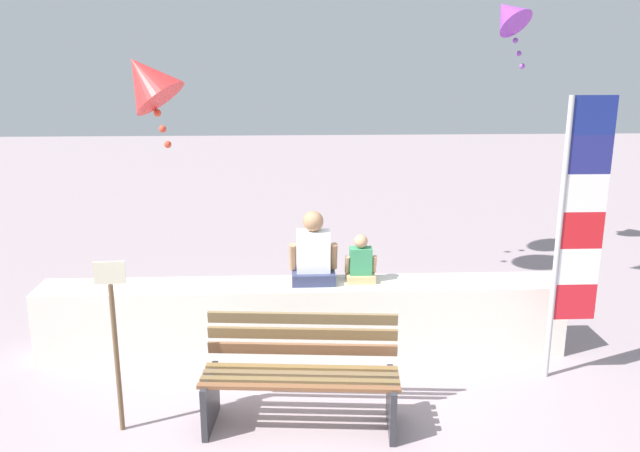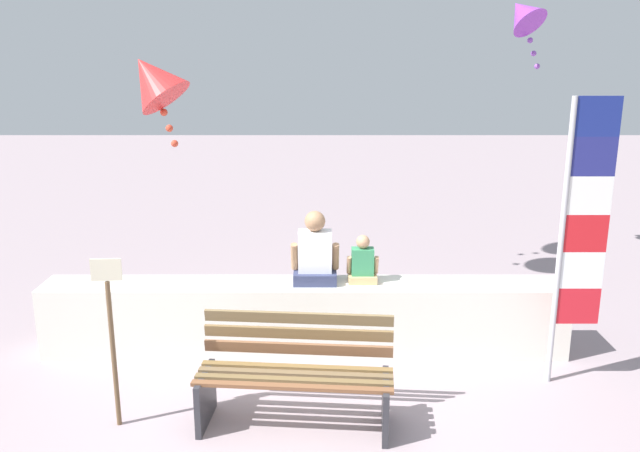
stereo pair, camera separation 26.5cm
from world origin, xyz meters
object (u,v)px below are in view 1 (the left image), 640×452
Objects in this scene: park_bench at (301,376)px; sign_post at (115,334)px; person_adult at (313,255)px; flag_banner at (575,223)px; person_child at (361,263)px; kite_red at (146,79)px; kite_purple at (509,14)px.

park_bench is 1.14× the size of sign_post.
flag_banner reaches higher than person_adult.
kite_red is at bearing 164.72° from person_child.
sign_post is at bearing -138.21° from person_adult.
park_bench is at bearing -96.24° from person_adult.
flag_banner is at bearing -20.62° from person_child.
sign_post is at bearing -88.50° from kite_red.
kite_purple is at bearing 29.97° from kite_red.
person_adult reaches higher than park_bench.
park_bench is 1.52× the size of kite_purple.
person_adult is 2.49m from flag_banner.
flag_banner is 2.44× the size of kite_purple.
sign_post is at bearing -169.29° from flag_banner.
flag_banner reaches higher than park_bench.
person_child is 0.19× the size of flag_banner.
kite_red is at bearing -150.03° from kite_purple.
park_bench is 1.45× the size of kite_red.
kite_purple reaches higher than person_adult.
park_bench is at bearing -52.53° from kite_red.
person_child is 4.76m from kite_purple.
kite_red is at bearing 160.62° from person_adult.
person_child is 2.87m from kite_red.
sign_post is (-1.47, -0.05, 0.43)m from park_bench.
park_bench is at bearing -114.42° from person_child.
kite_red is (-4.54, -2.62, -0.79)m from kite_purple.
flag_banner is 4.09m from sign_post.
person_adult is 1.50× the size of person_child.
person_adult is 0.51× the size of sign_post.
kite_purple is at bearing 46.06° from sign_post.
kite_red is (-4.02, 1.29, 1.22)m from flag_banner.
sign_post is (-2.10, -1.45, -0.08)m from person_child.
person_child is at bearing -15.28° from kite_red.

